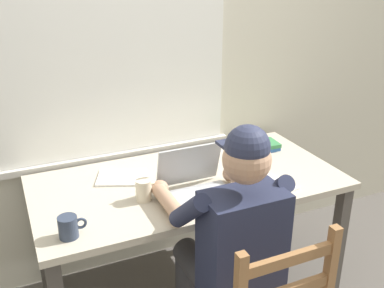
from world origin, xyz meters
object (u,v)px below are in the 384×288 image
(desk, at_px, (189,194))
(coffee_mug_white, at_px, (144,190))
(seated_person, at_px, (230,238))
(book_stack_main, at_px, (264,146))
(coffee_mug_dark, at_px, (69,227))
(computer_mouse, at_px, (239,184))
(laptop, at_px, (196,184))

(desk, height_order, coffee_mug_white, coffee_mug_white)
(seated_person, height_order, book_stack_main, seated_person)
(coffee_mug_white, relative_size, coffee_mug_dark, 0.95)
(seated_person, distance_m, computer_mouse, 0.37)
(desk, relative_size, book_stack_main, 8.91)
(coffee_mug_white, xyz_separation_m, coffee_mug_dark, (-0.38, -0.17, -0.00))
(seated_person, relative_size, laptop, 3.75)
(coffee_mug_white, bearing_deg, laptop, -11.71)
(laptop, distance_m, coffee_mug_dark, 0.64)
(book_stack_main, bearing_deg, seated_person, -131.79)
(computer_mouse, bearing_deg, desk, 137.63)
(seated_person, distance_m, book_stack_main, 0.87)
(coffee_mug_dark, relative_size, book_stack_main, 0.66)
(seated_person, xyz_separation_m, laptop, (-0.02, 0.31, 0.11))
(computer_mouse, distance_m, coffee_mug_white, 0.48)
(computer_mouse, distance_m, book_stack_main, 0.52)
(computer_mouse, xyz_separation_m, coffee_mug_white, (-0.47, 0.07, 0.04))
(desk, relative_size, seated_person, 1.28)
(laptop, xyz_separation_m, coffee_mug_dark, (-0.63, -0.12, -0.01))
(seated_person, relative_size, computer_mouse, 12.39)
(seated_person, height_order, laptop, seated_person)
(desk, relative_size, laptop, 4.81)
(laptop, distance_m, book_stack_main, 0.69)
(desk, height_order, laptop, laptop)
(desk, height_order, coffee_mug_dark, coffee_mug_dark)
(coffee_mug_dark, bearing_deg, seated_person, -17.08)
(computer_mouse, height_order, coffee_mug_white, coffee_mug_white)
(computer_mouse, height_order, coffee_mug_dark, coffee_mug_dark)
(desk, xyz_separation_m, coffee_mug_white, (-0.28, -0.11, 0.14))
(laptop, relative_size, coffee_mug_dark, 2.79)
(coffee_mug_dark, bearing_deg, coffee_mug_white, 23.68)
(seated_person, height_order, coffee_mug_white, seated_person)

